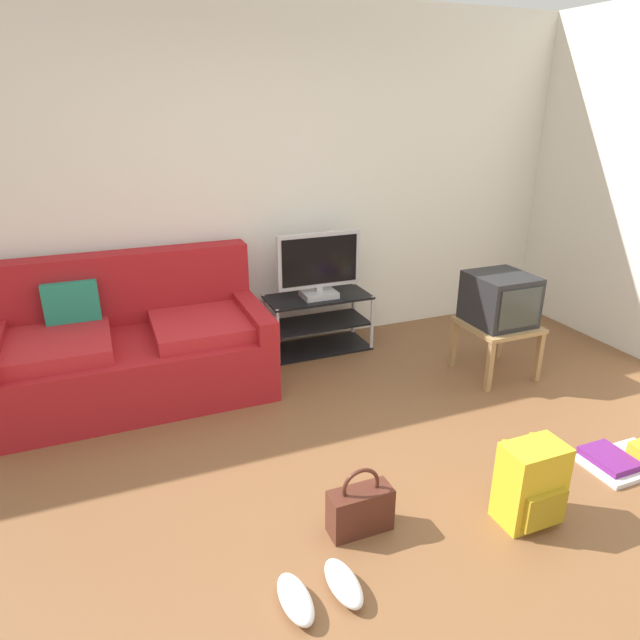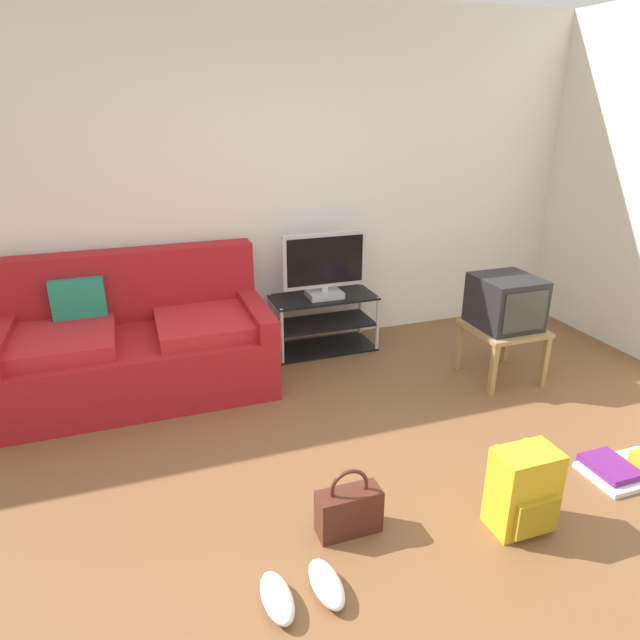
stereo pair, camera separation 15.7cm
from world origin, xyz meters
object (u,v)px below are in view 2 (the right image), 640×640
(backpack, at_px, (523,491))
(crt_tv, at_px, (506,302))
(flat_tv, at_px, (324,266))
(floor_tray, at_px, (627,468))
(tv_stand, at_px, (323,323))
(side_table, at_px, (503,334))
(handbag, at_px, (349,510))
(couch, at_px, (137,344))
(sneakers_pair, at_px, (302,591))

(backpack, bearing_deg, crt_tv, 69.70)
(flat_tv, bearing_deg, floor_tray, -64.30)
(tv_stand, distance_m, side_table, 1.44)
(handbag, distance_m, floor_tray, 1.66)
(couch, xyz_separation_m, side_table, (2.58, -0.74, 0.01))
(tv_stand, bearing_deg, side_table, -40.68)
(floor_tray, bearing_deg, couch, 141.85)
(backpack, bearing_deg, tv_stand, 106.78)
(couch, xyz_separation_m, backpack, (1.69, -2.13, -0.13))
(couch, relative_size, flat_tv, 2.62)
(couch, height_order, flat_tv, flat_tv)
(sneakers_pair, xyz_separation_m, floor_tray, (1.99, 0.20, -0.00))
(sneakers_pair, bearing_deg, crt_tv, 35.92)
(flat_tv, height_order, sneakers_pair, flat_tv)
(flat_tv, height_order, floor_tray, flat_tv)
(sneakers_pair, bearing_deg, handbag, 42.62)
(flat_tv, bearing_deg, side_table, -39.99)
(tv_stand, distance_m, crt_tv, 1.47)
(backpack, relative_size, floor_tray, 0.87)
(side_table, bearing_deg, crt_tv, 90.00)
(tv_stand, bearing_deg, backpack, -85.14)
(flat_tv, distance_m, backpack, 2.37)
(handbag, distance_m, sneakers_pair, 0.46)
(couch, distance_m, floor_tray, 3.23)
(couch, height_order, tv_stand, couch)
(crt_tv, bearing_deg, sneakers_pair, -144.08)
(tv_stand, xyz_separation_m, handbag, (-0.61, -2.08, -0.11))
(tv_stand, distance_m, floor_tray, 2.43)
(crt_tv, xyz_separation_m, sneakers_pair, (-2.03, -1.47, -0.56))
(couch, height_order, floor_tray, couch)
(tv_stand, height_order, backpack, tv_stand)
(handbag, xyz_separation_m, sneakers_pair, (-0.34, -0.31, -0.08))
(flat_tv, xyz_separation_m, floor_tray, (1.04, -2.16, -0.69))
(tv_stand, xyz_separation_m, flat_tv, (0.00, -0.02, 0.50))
(side_table, height_order, sneakers_pair, side_table)
(sneakers_pair, relative_size, floor_tray, 0.71)
(couch, height_order, backpack, couch)
(flat_tv, xyz_separation_m, side_table, (1.09, -0.91, -0.38))
(backpack, distance_m, sneakers_pair, 1.16)
(tv_stand, height_order, sneakers_pair, tv_stand)
(flat_tv, bearing_deg, tv_stand, 90.00)
(backpack, bearing_deg, couch, 140.35)
(backpack, bearing_deg, floor_tray, 21.33)
(flat_tv, relative_size, backpack, 1.63)
(sneakers_pair, bearing_deg, backpack, 3.23)
(crt_tv, distance_m, handbag, 2.11)
(side_table, relative_size, handbag, 1.42)
(couch, relative_size, backpack, 4.29)
(tv_stand, bearing_deg, flat_tv, -90.00)
(crt_tv, bearing_deg, couch, 164.39)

